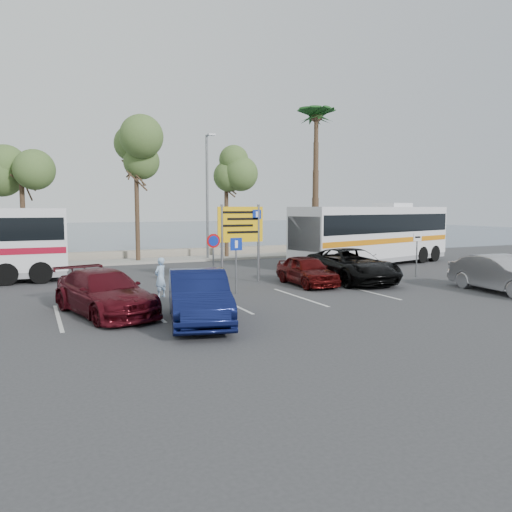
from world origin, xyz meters
name	(u,v)px	position (x,y,z in m)	size (l,w,h in m)	color
ground	(249,296)	(0.00, 0.00, 0.00)	(120.00, 120.00, 0.00)	#333336
kerb_strip	(162,260)	(0.00, 14.00, 0.07)	(44.00, 2.40, 0.15)	gray
seawall	(154,254)	(0.00, 16.00, 0.30)	(48.00, 0.80, 0.60)	gray
sea	(86,231)	(0.00, 60.00, 0.01)	(140.00, 140.00, 0.00)	#38485A
tree_left	(21,163)	(-8.00, 14.00, 6.00)	(3.20, 3.20, 7.20)	#382619
tree_mid	(136,156)	(-1.50, 14.00, 6.65)	(3.20, 3.20, 8.00)	#382619
tree_right	(226,167)	(4.50, 14.00, 6.17)	(3.20, 3.20, 7.40)	#382619
palm_tree	(316,119)	(11.50, 14.00, 9.87)	(4.80, 4.80, 11.20)	#382619
street_lamp_right	(207,190)	(3.00, 13.52, 4.60)	(0.45, 1.15, 8.01)	slate
direction_sign	(241,230)	(1.00, 3.20, 2.43)	(2.20, 0.12, 3.60)	slate
sign_no_stop	(213,252)	(-0.60, 2.38, 1.58)	(0.60, 0.08, 2.35)	slate
sign_parking	(236,257)	(-0.20, 0.79, 1.47)	(0.50, 0.07, 2.25)	slate
sign_taxi	(417,249)	(9.80, 1.49, 1.42)	(0.50, 0.07, 2.20)	slate
lane_markings	(231,303)	(-1.14, -1.00, 0.00)	(12.02, 4.20, 0.01)	silver
coach_bus_right	(374,237)	(11.03, 6.50, 1.73)	(12.24, 5.70, 3.74)	white
car_blue	(199,297)	(-3.18, -3.50, 0.79)	(1.67, 4.78, 1.57)	#0F1646
car_maroon	(105,292)	(-5.58, -1.10, 0.72)	(2.02, 4.96, 1.44)	#510D16
car_red	(307,270)	(3.50, 1.50, 0.67)	(1.57, 3.90, 1.33)	#4A0A0A
suv_black	(352,265)	(5.90, 1.50, 0.77)	(2.57, 5.57, 1.55)	black
car_silver_b	(502,274)	(9.76, -3.50, 0.76)	(1.61, 4.62, 1.52)	#98979D
pedestrian_near	(160,278)	(-3.20, 1.19, 0.77)	(0.57, 0.37, 1.55)	#97B7DB
pedestrian_far	(373,253)	(11.00, 6.50, 0.77)	(0.75, 0.58, 1.54)	#34374F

